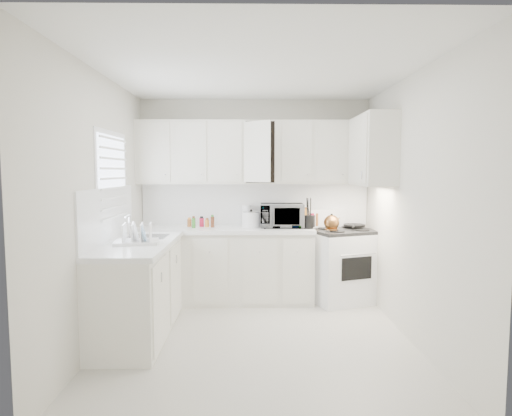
{
  "coord_description": "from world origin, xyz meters",
  "views": [
    {
      "loc": [
        -0.07,
        -4.08,
        1.66
      ],
      "look_at": [
        0.0,
        0.7,
        1.25
      ],
      "focal_mm": 29.97,
      "sensor_mm": 36.0,
      "label": 1
    }
  ],
  "objects_px": {
    "tea_kettle": "(332,221)",
    "rice_cooker": "(251,218)",
    "utensil_crock": "(309,213)",
    "dish_rack": "(136,232)",
    "microwave": "(282,213)",
    "stove": "(343,256)"
  },
  "relations": [
    {
      "from": "tea_kettle",
      "to": "rice_cooker",
      "type": "xyz_separation_m",
      "value": [
        -0.99,
        0.23,
        0.02
      ]
    },
    {
      "from": "utensil_crock",
      "to": "dish_rack",
      "type": "height_order",
      "value": "utensil_crock"
    },
    {
      "from": "microwave",
      "to": "rice_cooker",
      "type": "relative_size",
      "value": 2.4
    },
    {
      "from": "stove",
      "to": "utensil_crock",
      "type": "xyz_separation_m",
      "value": [
        -0.45,
        -0.08,
        0.56
      ]
    },
    {
      "from": "stove",
      "to": "microwave",
      "type": "height_order",
      "value": "microwave"
    },
    {
      "from": "stove",
      "to": "utensil_crock",
      "type": "height_order",
      "value": "utensil_crock"
    },
    {
      "from": "tea_kettle",
      "to": "rice_cooker",
      "type": "distance_m",
      "value": 1.01
    },
    {
      "from": "stove",
      "to": "rice_cooker",
      "type": "relative_size",
      "value": 5.22
    },
    {
      "from": "tea_kettle",
      "to": "dish_rack",
      "type": "bearing_deg",
      "value": -179.29
    },
    {
      "from": "stove",
      "to": "microwave",
      "type": "distance_m",
      "value": 0.95
    },
    {
      "from": "rice_cooker",
      "to": "utensil_crock",
      "type": "distance_m",
      "value": 0.74
    },
    {
      "from": "rice_cooker",
      "to": "dish_rack",
      "type": "distance_m",
      "value": 1.68
    },
    {
      "from": "stove",
      "to": "tea_kettle",
      "type": "relative_size",
      "value": 5.04
    },
    {
      "from": "tea_kettle",
      "to": "dish_rack",
      "type": "xyz_separation_m",
      "value": [
        -2.12,
        -1.0,
        0.02
      ]
    },
    {
      "from": "tea_kettle",
      "to": "dish_rack",
      "type": "distance_m",
      "value": 2.35
    },
    {
      "from": "stove",
      "to": "microwave",
      "type": "relative_size",
      "value": 2.18
    },
    {
      "from": "stove",
      "to": "dish_rack",
      "type": "bearing_deg",
      "value": -172.62
    },
    {
      "from": "utensil_crock",
      "to": "dish_rack",
      "type": "xyz_separation_m",
      "value": [
        -1.85,
        -1.08,
        -0.08
      ]
    },
    {
      "from": "microwave",
      "to": "rice_cooker",
      "type": "distance_m",
      "value": 0.4
    },
    {
      "from": "stove",
      "to": "rice_cooker",
      "type": "height_order",
      "value": "stove"
    },
    {
      "from": "microwave",
      "to": "rice_cooker",
      "type": "height_order",
      "value": "microwave"
    },
    {
      "from": "rice_cooker",
      "to": "utensil_crock",
      "type": "relative_size",
      "value": 0.57
    }
  ]
}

